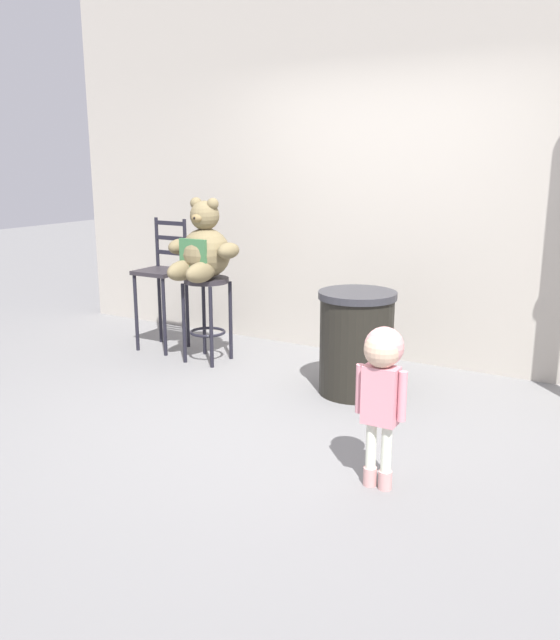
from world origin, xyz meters
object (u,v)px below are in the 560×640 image
object	(u,v)px
teddy_bear	(203,250)
child_walking	(382,373)
bar_stool_with_teddy	(207,302)
trash_bin	(356,343)
bar_chair_empty	(163,278)

from	to	relation	value
teddy_bear	child_walking	bearing A→B (deg)	-32.41
bar_stool_with_teddy	trash_bin	world-z (taller)	trash_bin
child_walking	trash_bin	size ratio (longest dim) A/B	1.14
teddy_bear	trash_bin	xyz separation A→B (m)	(1.41, -0.07, -0.57)
bar_chair_empty	child_walking	bearing A→B (deg)	-29.15
teddy_bear	bar_chair_empty	bearing A→B (deg)	164.60
child_walking	bar_chair_empty	size ratio (longest dim) A/B	0.74
teddy_bear	bar_chair_empty	xyz separation A→B (m)	(-0.58, 0.16, -0.31)
bar_stool_with_teddy	child_walking	bearing A→B (deg)	-33.06
child_walking	bar_chair_empty	bearing A→B (deg)	112.23
child_walking	teddy_bear	bearing A→B (deg)	108.98
teddy_bear	bar_chair_empty	distance (m)	0.67
trash_bin	teddy_bear	bearing A→B (deg)	177.10
child_walking	bar_chair_empty	world-z (taller)	bar_chair_empty
bar_stool_with_teddy	bar_chair_empty	size ratio (longest dim) A/B	0.62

